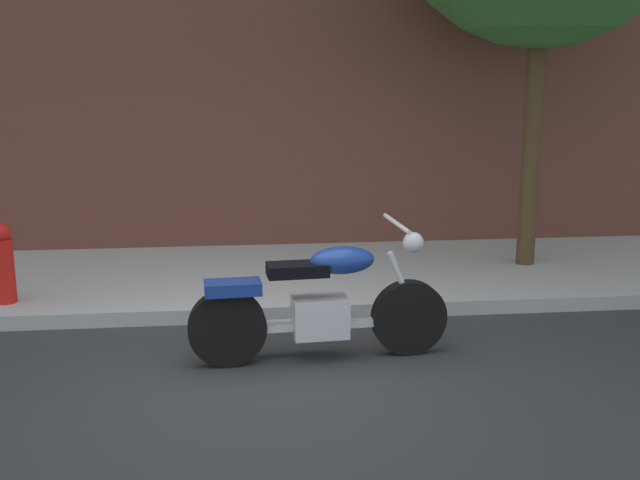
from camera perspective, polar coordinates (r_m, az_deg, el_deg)
The scene contains 4 objects.
ground_plane at distance 6.06m, azimuth -4.19°, elevation -10.03°, with size 60.00×60.00×0.00m, color #303335.
sidewalk at distance 8.52m, azimuth -4.85°, elevation -2.78°, with size 20.11×2.60×0.14m, color #B2B2B2.
motorcycle at distance 6.27m, azimuth -0.02°, elevation -4.80°, with size 2.10×0.70×1.12m.
fire_hydrant at distance 7.90m, azimuth -22.05°, elevation -2.03°, with size 0.20×0.20×0.91m.
Camera 1 is at (-0.17, -5.59, 2.33)m, focal length 43.94 mm.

